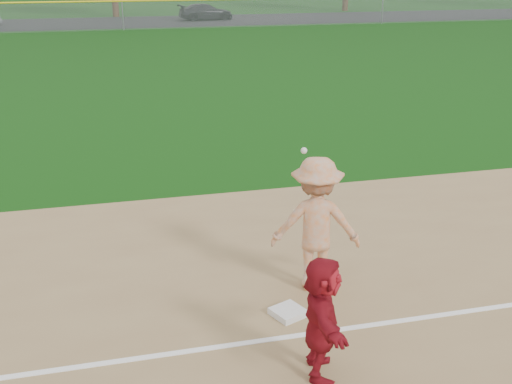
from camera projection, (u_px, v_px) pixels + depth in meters
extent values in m
plane|color=#0F3E0C|center=(281.00, 308.00, 9.49)|extent=(160.00, 160.00, 0.00)
cube|color=white|center=(297.00, 336.00, 8.75)|extent=(60.00, 0.10, 0.01)
cube|color=black|center=(119.00, 22.00, 51.35)|extent=(120.00, 10.00, 0.01)
cube|color=silver|center=(288.00, 312.00, 9.25)|extent=(0.56, 0.56, 0.10)
imported|color=maroon|center=(322.00, 317.00, 7.71)|extent=(0.80, 1.53, 1.57)
imported|color=black|center=(206.00, 12.00, 52.99)|extent=(4.67, 2.35, 1.30)
imported|color=#B0B0B3|center=(316.00, 224.00, 9.72)|extent=(1.53, 1.13, 2.12)
sphere|color=silver|center=(304.00, 151.00, 8.88)|extent=(0.09, 0.09, 0.09)
plane|color=#999EA0|center=(123.00, 16.00, 45.55)|extent=(110.00, 0.00, 110.00)
cylinder|color=yellow|center=(122.00, 1.00, 45.21)|extent=(110.00, 0.12, 0.12)
cylinder|color=gray|center=(123.00, 16.00, 45.55)|extent=(0.08, 0.08, 2.00)
cylinder|color=gray|center=(382.00, 10.00, 50.18)|extent=(0.08, 0.08, 2.00)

